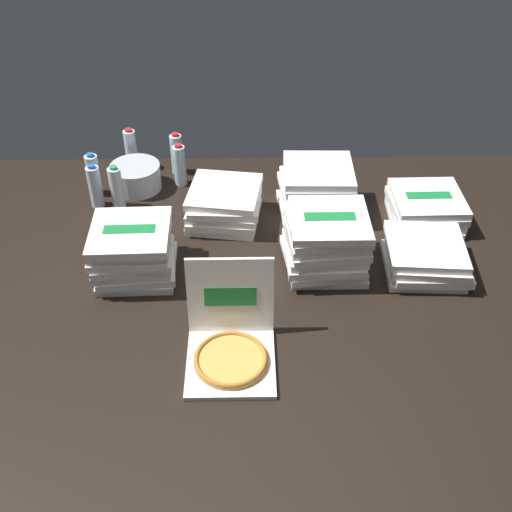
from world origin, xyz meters
The scene contains 15 objects.
ground_plane centered at (0.00, 0.00, -0.01)m, with size 3.20×2.40×0.02m, color black.
open_pizza_box centered at (-0.15, -0.35, 0.07)m, with size 0.34×0.40×0.36m.
pizza_stack_center_near centered at (0.73, 0.16, 0.07)m, with size 0.38×0.39×0.14m.
pizza_stack_left_near centered at (-0.60, 0.17, 0.13)m, with size 0.40×0.39×0.26m.
pizza_stack_right_near centered at (0.27, 0.19, 0.14)m, with size 0.39×0.39×0.29m.
pizza_stack_left_far centered at (0.82, 0.55, 0.07)m, with size 0.36×0.37×0.15m.
pizza_stack_center_far centered at (0.27, 0.65, 0.13)m, with size 0.39×0.38×0.25m.
pizza_stack_right_far centered at (-0.20, 0.58, 0.09)m, with size 0.40×0.40×0.18m.
ice_bucket centered at (-0.69, 0.89, 0.07)m, with size 0.27×0.27×0.14m, color #B7BABF.
water_bottle_0 centered at (-0.47, 1.05, 0.12)m, with size 0.07×0.07×0.24m.
water_bottle_1 centered at (-0.45, 0.92, 0.12)m, with size 0.07×0.07×0.24m.
water_bottle_2 centered at (-0.90, 0.83, 0.12)m, with size 0.07×0.07×0.24m.
water_bottle_3 centered at (-0.76, 0.70, 0.12)m, with size 0.07×0.07×0.24m.
water_bottle_4 centered at (-0.87, 0.72, 0.12)m, with size 0.07×0.07×0.24m.
water_bottle_5 centered at (-0.74, 1.11, 0.12)m, with size 0.07×0.07×0.24m.
Camera 1 is at (-0.08, -2.01, 1.84)m, focal length 43.32 mm.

